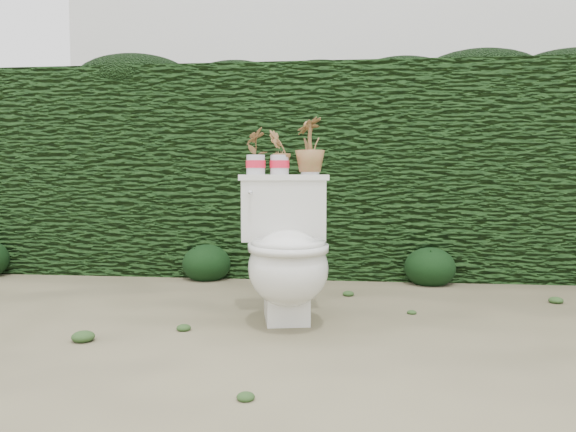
# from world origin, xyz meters

# --- Properties ---
(ground) EXTENTS (60.00, 60.00, 0.00)m
(ground) POSITION_xyz_m (0.00, 0.00, 0.00)
(ground) COLOR gray
(ground) RESTS_ON ground
(hedge) EXTENTS (8.00, 1.00, 1.60)m
(hedge) POSITION_xyz_m (0.00, 1.60, 0.80)
(hedge) COLOR #204316
(hedge) RESTS_ON ground
(house_wall) EXTENTS (8.00, 3.50, 4.00)m
(house_wall) POSITION_xyz_m (0.60, 6.00, 2.00)
(house_wall) COLOR silver
(house_wall) RESTS_ON ground
(toilet) EXTENTS (0.58, 0.76, 0.78)m
(toilet) POSITION_xyz_m (-0.00, -0.10, 0.36)
(toilet) COLOR silver
(toilet) RESTS_ON ground
(potted_plant_left) EXTENTS (0.14, 0.16, 0.25)m
(potted_plant_left) POSITION_xyz_m (-0.20, 0.11, 0.90)
(potted_plant_left) COLOR #3C8028
(potted_plant_left) RESTS_ON toilet
(potted_plant_center) EXTENTS (0.17, 0.16, 0.23)m
(potted_plant_center) POSITION_xyz_m (-0.07, 0.14, 0.89)
(potted_plant_center) COLOR #3C8028
(potted_plant_center) RESTS_ON toilet
(potted_plant_right) EXTENTS (0.22, 0.22, 0.30)m
(potted_plant_right) POSITION_xyz_m (0.10, 0.17, 0.93)
(potted_plant_right) COLOR #3C8028
(potted_plant_right) RESTS_ON toilet
(liriope_clump_1) EXTENTS (0.36, 0.36, 0.29)m
(liriope_clump_1) POSITION_xyz_m (-0.74, 1.07, 0.14)
(liriope_clump_1) COLOR black
(liriope_clump_1) RESTS_ON ground
(liriope_clump_2) EXTENTS (0.36, 0.36, 0.29)m
(liriope_clump_2) POSITION_xyz_m (0.90, 1.06, 0.15)
(liriope_clump_2) COLOR black
(liriope_clump_2) RESTS_ON ground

